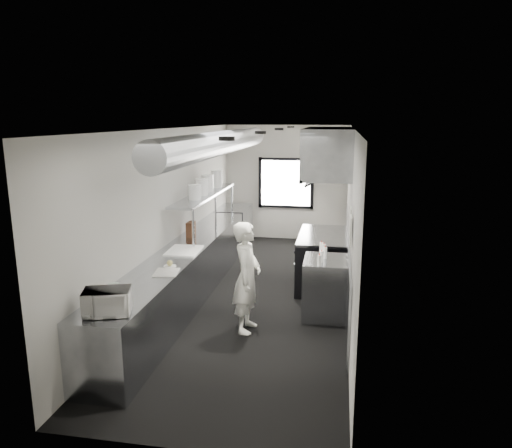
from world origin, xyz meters
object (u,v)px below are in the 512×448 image
at_px(bottle_station, 325,288).
at_px(plate_stack_c, 207,183).
at_px(range, 322,260).
at_px(line_cook, 247,277).
at_px(squeeze_bottle_a, 319,260).
at_px(plate_stack_d, 217,179).
at_px(squeeze_bottle_b, 322,257).
at_px(exhaust_hood, 328,152).
at_px(prep_counter, 184,275).
at_px(plate_stack_a, 195,192).
at_px(deli_tub_a, 111,294).
at_px(plate_stack_b, 202,187).
at_px(small_plate, 170,266).
at_px(deli_tub_b, 114,288).
at_px(squeeze_bottle_d, 324,250).
at_px(far_work_table, 234,226).
at_px(squeeze_bottle_c, 325,253).
at_px(cutting_board, 184,251).
at_px(pass_shelf, 205,195).
at_px(knife_block, 191,229).
at_px(microwave, 107,302).
at_px(squeeze_bottle_e, 321,248).

bearing_deg(bottle_station, plate_stack_c, 140.66).
bearing_deg(plate_stack_c, range, -13.39).
bearing_deg(line_cook, squeeze_bottle_a, -67.07).
bearing_deg(plate_stack_d, squeeze_bottle_b, -49.59).
relative_size(exhaust_hood, prep_counter, 0.37).
bearing_deg(range, plate_stack_a, -170.10).
bearing_deg(deli_tub_a, plate_stack_b, 88.46).
bearing_deg(small_plate, range, 46.38).
bearing_deg(deli_tub_b, plate_stack_a, 86.88).
relative_size(line_cook, plate_stack_c, 4.78).
height_order(bottle_station, squeeze_bottle_d, squeeze_bottle_d).
relative_size(range, plate_stack_a, 6.09).
height_order(prep_counter, small_plate, small_plate).
distance_m(far_work_table, small_plate, 4.69).
bearing_deg(deli_tub_b, small_plate, 73.78).
bearing_deg(squeeze_bottle_c, deli_tub_a, -139.32).
bearing_deg(squeeze_bottle_d, squeeze_bottle_b, -92.86).
distance_m(small_plate, plate_stack_c, 2.83).
distance_m(range, squeeze_bottle_c, 1.46).
height_order(range, small_plate, range).
distance_m(deli_tub_a, cutting_board, 2.10).
xyz_separation_m(pass_shelf, knife_block, (-0.08, -0.69, -0.50)).
bearing_deg(far_work_table, squeeze_bottle_d, -58.65).
height_order(line_cook, plate_stack_b, plate_stack_b).
height_order(small_plate, plate_stack_b, plate_stack_b).
relative_size(pass_shelf, knife_block, 11.42).
height_order(deli_tub_b, plate_stack_a, plate_stack_a).
distance_m(small_plate, knife_block, 1.80).
xyz_separation_m(plate_stack_d, squeeze_bottle_b, (2.26, -2.66, -0.77)).
relative_size(range, deli_tub_a, 11.51).
relative_size(cutting_board, plate_stack_b, 2.14).
relative_size(exhaust_hood, microwave, 4.83).
bearing_deg(prep_counter, line_cook, -35.96).
bearing_deg(plate_stack_a, deli_tub_a, -91.92).
distance_m(squeeze_bottle_c, squeeze_bottle_e, 0.30).
relative_size(bottle_station, deli_tub_a, 6.47).
bearing_deg(far_work_table, bottle_station, -59.47).
height_order(plate_stack_a, plate_stack_d, plate_stack_d).
relative_size(prep_counter, bottle_station, 6.67).
xyz_separation_m(deli_tub_a, squeeze_bottle_e, (2.35, 2.37, 0.04)).
xyz_separation_m(bottle_station, plate_stack_b, (-2.34, 1.50, 1.27)).
height_order(microwave, deli_tub_b, microwave).
bearing_deg(range, squeeze_bottle_e, -88.67).
relative_size(plate_stack_a, squeeze_bottle_e, 1.54).
relative_size(microwave, deli_tub_b, 3.06).
relative_size(bottle_station, plate_stack_d, 2.53).
distance_m(knife_block, plate_stack_b, 0.85).
height_order(prep_counter, deli_tub_a, deli_tub_a).
xyz_separation_m(exhaust_hood, bottle_station, (0.05, -1.40, -1.94)).
distance_m(microwave, plate_stack_b, 4.02).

